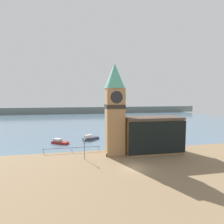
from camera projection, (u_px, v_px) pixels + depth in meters
The scene contains 10 objects.
ground_plane at pixel (134, 168), 31.58m from camera, with size 160.00×160.00×0.00m, color #846B4C.
water at pixel (96, 119), 101.80m from camera, with size 160.00×120.00×0.00m.
far_shoreline at pixel (91, 110), 140.76m from camera, with size 180.00×3.00×5.00m.
pier_railing at pixel (72, 148), 40.61m from camera, with size 13.17×0.08×1.09m.
clock_tower at pixel (115, 107), 38.73m from camera, with size 4.54×4.54×20.20m.
pier_building at pixel (152, 134), 40.52m from camera, with size 13.16×6.21×8.27m.
boat_near at pixel (90, 138), 52.46m from camera, with size 5.08×3.53×1.59m.
boat_far at pixel (59, 142), 48.23m from camera, with size 4.97×3.97×1.32m.
mooring_bollard_near at pixel (107, 155), 37.60m from camera, with size 0.26×0.26×0.66m.
lamp_post at pixel (84, 145), 35.78m from camera, with size 0.32×0.32×4.29m.
Camera 1 is at (-9.65, -29.33, 12.78)m, focal length 28.00 mm.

